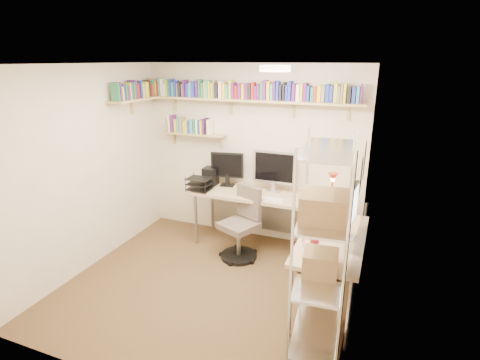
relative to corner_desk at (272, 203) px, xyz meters
name	(u,v)px	position (x,y,z in m)	size (l,w,h in m)	color
ground	(207,285)	(-0.50, -0.92, -0.78)	(3.20, 3.20, 0.00)	#49351F
room_shell	(204,158)	(-0.49, -0.92, 0.77)	(3.24, 3.04, 2.52)	beige
wall_shelves	(218,99)	(-0.90, 0.38, 1.25)	(3.12, 1.09, 0.80)	tan
corner_desk	(272,203)	(0.00, 0.00, 0.00)	(2.43, 2.02, 1.37)	beige
office_chair	(242,228)	(-0.37, -0.12, -0.37)	(0.56, 0.57, 0.97)	black
wire_rack	(322,236)	(0.86, -1.44, 0.35)	(0.49, 0.89, 1.97)	silver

